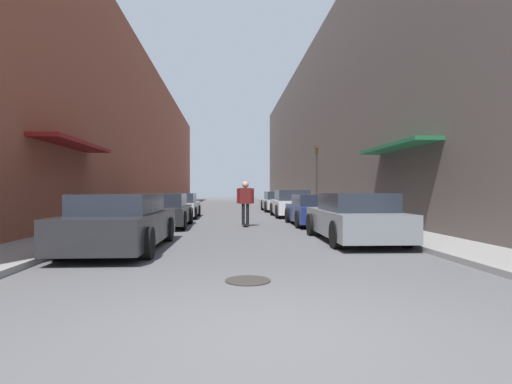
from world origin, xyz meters
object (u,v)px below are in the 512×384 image
object	(u,v)px
parked_car_right_0	(354,218)
parked_car_right_3	(278,202)
traffic_light	(317,172)
manhole_cover	(248,281)
parked_car_left_2	(179,206)
parked_car_right_2	(291,204)
parked_car_left_1	(162,211)
skateboarder	(245,199)
parked_car_right_1	(314,210)
parked_car_left_0	(122,222)

from	to	relation	value
parked_car_right_0	parked_car_right_3	world-z (taller)	parked_car_right_0
traffic_light	manhole_cover	bearing A→B (deg)	-106.31
parked_car_right_3	manhole_cover	bearing A→B (deg)	-98.58
parked_car_left_2	parked_car_right_2	xyz separation A→B (m)	(5.83, 0.26, 0.08)
parked_car_left_1	skateboarder	size ratio (longest dim) A/B	2.40
parked_car_right_2	manhole_cover	size ratio (longest dim) A/B	5.67
parked_car_left_1	traffic_light	bearing A→B (deg)	42.75
parked_car_right_0	parked_car_right_1	world-z (taller)	parked_car_right_0
traffic_light	parked_car_right_2	bearing A→B (deg)	-137.40
parked_car_left_2	traffic_light	world-z (taller)	traffic_light
parked_car_left_1	parked_car_right_2	distance (m)	7.96
skateboarder	traffic_light	distance (m)	8.37
parked_car_right_0	parked_car_right_1	distance (m)	5.07
parked_car_right_3	parked_car_left_1	bearing A→B (deg)	-118.00
parked_car_right_2	parked_car_left_0	bearing A→B (deg)	-117.52
parked_car_left_1	parked_car_right_0	world-z (taller)	parked_car_right_0
parked_car_left_0	skateboarder	xyz separation A→B (m)	(3.18, 5.81, 0.44)
parked_car_right_0	parked_car_right_3	xyz separation A→B (m)	(-0.09, 15.69, -0.00)
parked_car_left_0	skateboarder	size ratio (longest dim) A/B	2.69
parked_car_left_1	traffic_light	distance (m)	10.45
parked_car_right_1	parked_car_right_3	xyz separation A→B (m)	(-0.09, 10.62, 0.04)
traffic_light	parked_car_left_2	bearing A→B (deg)	-166.34
parked_car_left_1	parked_car_right_1	world-z (taller)	parked_car_left_1
parked_car_left_0	parked_car_right_2	world-z (taller)	parked_car_right_2
parked_car_right_0	traffic_light	world-z (taller)	traffic_light
manhole_cover	traffic_light	xyz separation A→B (m)	(4.77, 16.28, 2.45)
parked_car_left_0	traffic_light	world-z (taller)	traffic_light
parked_car_left_0	manhole_cover	size ratio (longest dim) A/B	6.72
parked_car_left_1	manhole_cover	size ratio (longest dim) A/B	6.00
parked_car_left_1	parked_car_left_2	world-z (taller)	parked_car_left_1
parked_car_right_1	traffic_light	bearing A→B (deg)	76.25
parked_car_right_1	skateboarder	distance (m)	2.83
parked_car_left_2	parked_car_right_3	size ratio (longest dim) A/B	0.94
parked_car_right_2	parked_car_left_1	bearing A→B (deg)	-137.20
parked_car_right_1	traffic_light	size ratio (longest dim) A/B	1.09
parked_car_left_2	parked_car_right_2	world-z (taller)	parked_car_right_2
skateboarder	parked_car_right_2	bearing A→B (deg)	63.77
parked_car_right_2	traffic_light	world-z (taller)	traffic_light
parked_car_right_0	parked_car_right_3	bearing A→B (deg)	90.34
parked_car_right_0	skateboarder	world-z (taller)	skateboarder
parked_car_left_2	parked_car_right_0	size ratio (longest dim) A/B	0.86
parked_car_right_3	traffic_light	world-z (taller)	traffic_light
parked_car_left_2	parked_car_right_1	size ratio (longest dim) A/B	0.96
parked_car_left_1	parked_car_right_1	size ratio (longest dim) A/B	1.01
parked_car_right_2	traffic_light	bearing A→B (deg)	42.60
traffic_light	parked_car_left_1	bearing A→B (deg)	-137.25
parked_car_right_2	parked_car_right_3	world-z (taller)	parked_car_right_2
parked_car_left_0	traffic_light	distance (m)	14.99
parked_car_left_0	parked_car_left_2	xyz separation A→B (m)	(0.02, 10.98, -0.04)
parked_car_left_2	skateboarder	bearing A→B (deg)	-58.52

